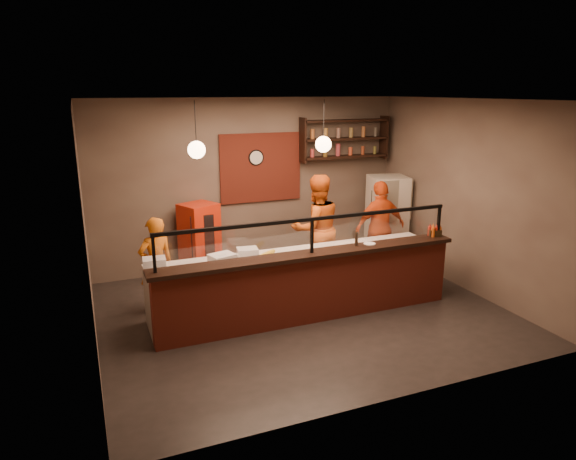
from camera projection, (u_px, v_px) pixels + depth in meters
name	position (u px, v px, depth m)	size (l,w,h in m)	color
floor	(303.00, 312.00, 7.96)	(6.00, 6.00, 0.00)	black
ceiling	(305.00, 100.00, 7.11)	(6.00, 6.00, 0.00)	#3D372F
wall_back	(251.00, 184.00, 9.77)	(6.00, 6.00, 0.00)	#6B5D4E
wall_left	(86.00, 233.00, 6.44)	(5.00, 5.00, 0.00)	#6B5D4E
wall_right	(467.00, 196.00, 8.63)	(5.00, 5.00, 0.00)	#6B5D4E
wall_front	(401.00, 263.00, 5.30)	(6.00, 6.00, 0.00)	#6B5D4E
brick_patch	(261.00, 168.00, 9.73)	(1.60, 0.04, 1.30)	maroon
service_counter	(311.00, 289.00, 7.56)	(4.60, 0.25, 1.00)	maroon
counter_ledge	(312.00, 255.00, 7.42)	(4.70, 0.37, 0.06)	black
worktop_cabinet	(298.00, 282.00, 8.02)	(4.60, 0.75, 0.85)	gray
worktop	(298.00, 255.00, 7.91)	(4.60, 0.75, 0.05)	silver
sneeze_guard	(312.00, 232.00, 7.33)	(4.50, 0.05, 0.52)	white
wall_shelving	(345.00, 139.00, 10.08)	(1.84, 0.28, 0.85)	black
wall_clock	(256.00, 158.00, 9.64)	(0.30, 0.30, 0.04)	black
pendant_left	(197.00, 150.00, 6.92)	(0.24, 0.24, 0.77)	black
pendant_right	(323.00, 144.00, 7.61)	(0.24, 0.24, 0.77)	black
cook_left	(156.00, 265.00, 7.85)	(0.55, 0.36, 1.50)	#C86412
cook_mid	(316.00, 228.00, 9.07)	(0.93, 0.73, 1.92)	#D55914
cook_right	(380.00, 228.00, 9.48)	(1.02, 0.42, 1.74)	#E44D15
fridge	(387.00, 218.00, 10.25)	(0.71, 0.66, 1.70)	beige
red_cooler	(200.00, 241.00, 9.30)	(0.59, 0.54, 1.37)	red
pizza_dough	(352.00, 246.00, 8.26)	(0.50, 0.50, 0.01)	beige
prep_tub_a	(154.00, 263.00, 7.20)	(0.31, 0.25, 0.16)	silver
prep_tub_b	(247.00, 253.00, 7.66)	(0.30, 0.24, 0.15)	silver
prep_tub_c	(222.00, 260.00, 7.32)	(0.34, 0.27, 0.17)	white
rolling_pin	(267.00, 254.00, 7.77)	(0.06, 0.06, 0.36)	gold
condiment_caddy	(434.00, 233.00, 8.25)	(0.19, 0.15, 0.11)	black
pepper_mill	(356.00, 239.00, 7.71)	(0.05, 0.05, 0.21)	black
small_plate	(370.00, 244.00, 7.82)	(0.18, 0.18, 0.01)	silver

